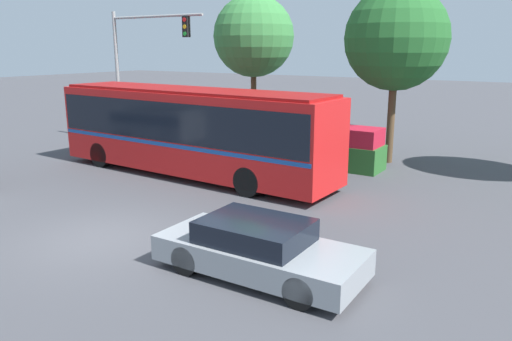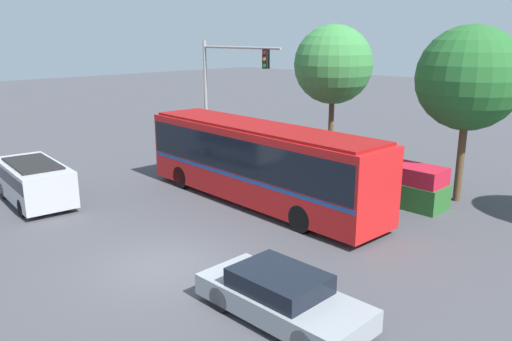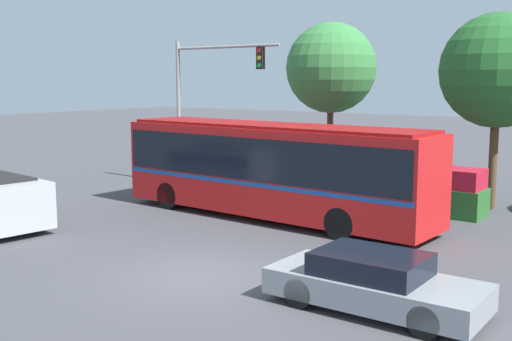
{
  "view_description": "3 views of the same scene",
  "coord_description": "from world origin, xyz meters",
  "px_view_note": "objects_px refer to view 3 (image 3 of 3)",
  "views": [
    {
      "loc": [
        9.75,
        -7.9,
        4.74
      ],
      "look_at": [
        2.49,
        3.46,
        1.4
      ],
      "focal_mm": 34.9,
      "sensor_mm": 36.0,
      "label": 1
    },
    {
      "loc": [
        12.05,
        -7.9,
        6.75
      ],
      "look_at": [
        -0.18,
        4.15,
        2.18
      ],
      "focal_mm": 35.84,
      "sensor_mm": 36.0,
      "label": 2
    },
    {
      "loc": [
        9.95,
        -11.12,
        4.74
      ],
      "look_at": [
        -0.51,
        3.07,
        2.19
      ],
      "focal_mm": 44.0,
      "sensor_mm": 36.0,
      "label": 3
    }
  ],
  "objects_px": {
    "city_bus": "(272,165)",
    "traffic_light_pole": "(202,90)",
    "sedan_foreground": "(374,283)",
    "street_tree_centre": "(498,71)",
    "street_tree_left": "(331,68)"
  },
  "relations": [
    {
      "from": "traffic_light_pole",
      "to": "street_tree_centre",
      "type": "xyz_separation_m",
      "value": [
        11.83,
        2.65,
        0.76
      ]
    },
    {
      "from": "sedan_foreground",
      "to": "street_tree_left",
      "type": "relative_size",
      "value": 0.61
    },
    {
      "from": "street_tree_left",
      "to": "street_tree_centre",
      "type": "distance_m",
      "value": 7.57
    },
    {
      "from": "street_tree_centre",
      "to": "traffic_light_pole",
      "type": "bearing_deg",
      "value": -167.36
    },
    {
      "from": "city_bus",
      "to": "street_tree_left",
      "type": "height_order",
      "value": "street_tree_left"
    },
    {
      "from": "city_bus",
      "to": "street_tree_left",
      "type": "bearing_deg",
      "value": -73.42
    },
    {
      "from": "traffic_light_pole",
      "to": "street_tree_centre",
      "type": "height_order",
      "value": "street_tree_centre"
    },
    {
      "from": "sedan_foreground",
      "to": "street_tree_centre",
      "type": "relative_size",
      "value": 0.62
    },
    {
      "from": "city_bus",
      "to": "street_tree_centre",
      "type": "relative_size",
      "value": 1.65
    },
    {
      "from": "sedan_foreground",
      "to": "street_tree_left",
      "type": "xyz_separation_m",
      "value": [
        -8.58,
        13.11,
        4.69
      ]
    },
    {
      "from": "city_bus",
      "to": "traffic_light_pole",
      "type": "relative_size",
      "value": 1.83
    },
    {
      "from": "traffic_light_pole",
      "to": "sedan_foreground",
      "type": "bearing_deg",
      "value": -36.03
    },
    {
      "from": "sedan_foreground",
      "to": "street_tree_centre",
      "type": "bearing_deg",
      "value": 94.55
    },
    {
      "from": "sedan_foreground",
      "to": "street_tree_centre",
      "type": "xyz_separation_m",
      "value": [
        -1.09,
        12.05,
        4.49
      ]
    },
    {
      "from": "city_bus",
      "to": "street_tree_centre",
      "type": "distance_m",
      "value": 8.95
    }
  ]
}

